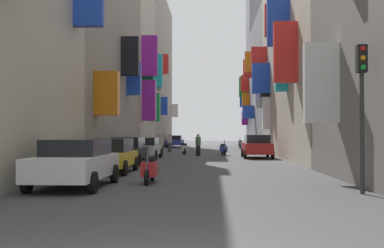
{
  "coord_description": "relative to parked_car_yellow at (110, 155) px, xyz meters",
  "views": [
    {
      "loc": [
        0.62,
        -5.19,
        1.62
      ],
      "look_at": [
        -1.06,
        32.41,
        2.36
      ],
      "focal_mm": 45.23,
      "sensor_mm": 36.0,
      "label": 1
    }
  ],
  "objects": [
    {
      "name": "ground_plane",
      "position": [
        3.64,
        15.42,
        -0.74
      ],
      "size": [
        140.0,
        140.0,
        0.0
      ],
      "primitive_type": "plane",
      "color": "#424244"
    },
    {
      "name": "building_left_mid_a",
      "position": [
        -4.35,
        9.07,
        7.21
      ],
      "size": [
        7.13,
        16.11,
        15.92
      ],
      "color": "gray",
      "rests_on": "ground"
    },
    {
      "name": "building_left_mid_b",
      "position": [
        -4.31,
        18.75,
        7.75
      ],
      "size": [
        7.22,
        3.27,
        17.05
      ],
      "color": "#BCB29E",
      "rests_on": "ground"
    },
    {
      "name": "building_left_mid_c",
      "position": [
        -4.33,
        23.48,
        6.32
      ],
      "size": [
        6.98,
        6.15,
        14.15
      ],
      "color": "#B2A899",
      "rests_on": "ground"
    },
    {
      "name": "building_left_far",
      "position": [
        -4.36,
        35.98,
        8.04
      ],
      "size": [
        6.96,
        18.88,
        17.58
      ],
      "color": "#9E9384",
      "rests_on": "ground"
    },
    {
      "name": "building_right_mid_a",
      "position": [
        11.62,
        9.44,
        6.3
      ],
      "size": [
        7.28,
        14.61,
        14.08
      ],
      "color": "#BCB29E",
      "rests_on": "ground"
    },
    {
      "name": "building_right_mid_b",
      "position": [
        11.62,
        20.08,
        10.06
      ],
      "size": [
        7.36,
        6.69,
        21.66
      ],
      "color": "#B2A899",
      "rests_on": "ground"
    },
    {
      "name": "building_right_mid_c",
      "position": [
        11.63,
        31.07,
        6.06
      ],
      "size": [
        7.36,
        15.26,
        13.61
      ],
      "color": "gray",
      "rests_on": "ground"
    },
    {
      "name": "building_right_far",
      "position": [
        11.62,
        42.06,
        9.0
      ],
      "size": [
        7.15,
        6.72,
        19.54
      ],
      "color": "gray",
      "rests_on": "ground"
    },
    {
      "name": "parked_car_yellow",
      "position": [
        0.0,
        0.0,
        0.0
      ],
      "size": [
        1.87,
        4.06,
        1.41
      ],
      "color": "gold",
      "rests_on": "ground"
    },
    {
      "name": "parked_car_black",
      "position": [
        -0.33,
        5.89,
        0.0
      ],
      "size": [
        1.87,
        4.37,
        1.42
      ],
      "color": "black",
      "rests_on": "ground"
    },
    {
      "name": "parked_car_white",
      "position": [
        0.09,
        -5.36,
        0.02
      ],
      "size": [
        1.99,
        4.33,
        1.44
      ],
      "color": "white",
      "rests_on": "ground"
    },
    {
      "name": "parked_car_silver",
      "position": [
        -0.23,
        11.34,
        -0.02
      ],
      "size": [
        2.01,
        4.5,
        1.35
      ],
      "color": "#B7B7BC",
      "rests_on": "ground"
    },
    {
      "name": "parked_car_blue",
      "position": [
        -0.19,
        36.02,
        -0.01
      ],
      "size": [
        1.83,
        3.97,
        1.39
      ],
      "color": "navy",
      "rests_on": "ground"
    },
    {
      "name": "parked_car_red",
      "position": [
        7.13,
        12.42,
        0.06
      ],
      "size": [
        1.92,
        4.34,
        1.53
      ],
      "color": "#B21E1E",
      "rests_on": "ground"
    },
    {
      "name": "scooter_white",
      "position": [
        1.96,
        18.05,
        -0.28
      ],
      "size": [
        0.6,
        1.76,
        1.13
      ],
      "color": "silver",
      "rests_on": "ground"
    },
    {
      "name": "scooter_silver",
      "position": [
        7.19,
        33.38,
        -0.28
      ],
      "size": [
        0.57,
        1.98,
        1.13
      ],
      "color": "#ADADB2",
      "rests_on": "ground"
    },
    {
      "name": "scooter_red",
      "position": [
        2.17,
        -4.03,
        -0.28
      ],
      "size": [
        0.44,
        1.89,
        1.13
      ],
      "color": "red",
      "rests_on": "ground"
    },
    {
      "name": "scooter_blue",
      "position": [
        4.99,
        15.96,
        -0.28
      ],
      "size": [
        0.56,
        1.77,
        1.13
      ],
      "color": "#2D4CAD",
      "rests_on": "ground"
    },
    {
      "name": "pedestrian_crossing",
      "position": [
        3.15,
        15.05,
        0.05
      ],
      "size": [
        0.45,
        0.45,
        1.59
      ],
      "color": "black",
      "rests_on": "ground"
    },
    {
      "name": "pedestrian_near_left",
      "position": [
        0.33,
        16.41,
        0.05
      ],
      "size": [
        0.51,
        0.51,
        1.6
      ],
      "color": "#303030",
      "rests_on": "ground"
    },
    {
      "name": "pedestrian_near_right",
      "position": [
        -0.55,
        22.8,
        0.08
      ],
      "size": [
        0.4,
        0.4,
        1.65
      ],
      "color": "black",
      "rests_on": "ground"
    },
    {
      "name": "pedestrian_mid_street",
      "position": [
        0.48,
        21.76,
        0.08
      ],
      "size": [
        0.5,
        0.5,
        1.65
      ],
      "color": "#393939",
      "rests_on": "ground"
    },
    {
      "name": "traffic_light_near_corner",
      "position": [
        8.24,
        -6.62,
        2.01
      ],
      "size": [
        0.26,
        0.34,
        4.01
      ],
      "color": "#2D2D2D",
      "rests_on": "ground"
    }
  ]
}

